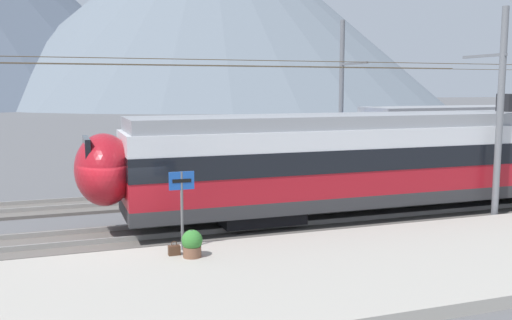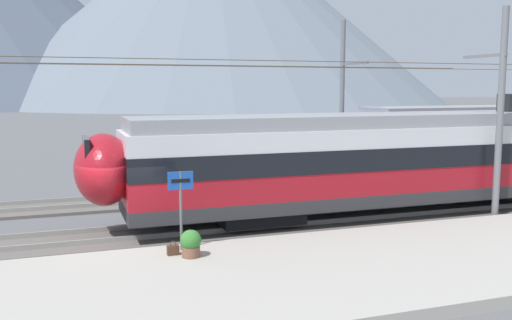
% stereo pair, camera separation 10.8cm
% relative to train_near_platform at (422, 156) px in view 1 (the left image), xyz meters
% --- Properties ---
extents(ground_plane, '(400.00, 400.00, 0.00)m').
position_rel_train_near_platform_xyz_m(ground_plane, '(-11.28, -1.11, -2.22)').
color(ground_plane, '#565659').
extents(platform_slab, '(120.00, 6.40, 0.31)m').
position_rel_train_near_platform_xyz_m(platform_slab, '(-11.28, -5.40, -2.07)').
color(platform_slab, '#A39E93').
rests_on(platform_slab, ground).
extents(track_near, '(120.00, 3.00, 0.28)m').
position_rel_train_near_platform_xyz_m(track_near, '(-11.28, 0.00, -2.15)').
color(track_near, '#5B5651').
rests_on(track_near, ground).
extents(track_far, '(120.00, 3.00, 0.28)m').
position_rel_train_near_platform_xyz_m(track_far, '(-11.28, 5.51, -2.15)').
color(track_far, '#5B5651').
rests_on(track_far, ground).
extents(train_near_platform, '(24.90, 3.03, 4.27)m').
position_rel_train_near_platform_xyz_m(train_near_platform, '(0.00, 0.00, 0.00)').
color(train_near_platform, '#2D2D30').
rests_on(train_near_platform, track_near).
extents(catenary_mast_mid, '(45.08, 2.20, 7.60)m').
position_rel_train_near_platform_xyz_m(catenary_mast_mid, '(1.82, -1.75, 1.77)').
color(catenary_mast_mid, slate).
rests_on(catenary_mast_mid, ground).
extents(catenary_mast_far_side, '(45.08, 2.65, 8.15)m').
position_rel_train_near_platform_xyz_m(catenary_mast_far_side, '(0.69, 7.69, 2.03)').
color(catenary_mast_far_side, slate).
rests_on(catenary_mast_far_side, ground).
extents(platform_sign, '(0.70, 0.08, 2.21)m').
position_rel_train_near_platform_xyz_m(platform_sign, '(-9.84, -2.80, -0.29)').
color(platform_sign, '#59595B').
rests_on(platform_sign, platform_slab).
extents(handbag_near_sign, '(0.32, 0.18, 0.39)m').
position_rel_train_near_platform_xyz_m(handbag_near_sign, '(-10.16, -3.20, -1.78)').
color(handbag_near_sign, '#472D1E').
rests_on(handbag_near_sign, platform_slab).
extents(potted_plant_platform_edge, '(0.56, 0.56, 0.74)m').
position_rel_train_near_platform_xyz_m(potted_plant_platform_edge, '(-9.74, -3.53, -1.52)').
color(potted_plant_platform_edge, brown).
rests_on(potted_plant_platform_edge, platform_slab).
extents(mountain_central_peak, '(130.28, 130.28, 55.55)m').
position_rel_train_near_platform_xyz_m(mountain_central_peak, '(29.07, 141.54, 25.55)').
color(mountain_central_peak, slate).
rests_on(mountain_central_peak, ground).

